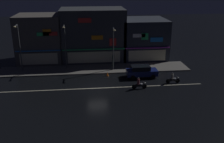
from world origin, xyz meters
TOP-DOWN VIEW (x-y plane):
  - ground_plane at (0.00, 0.00)m, footprint 140.00×140.00m
  - lane_divider_stripe at (0.00, 0.00)m, footprint 27.26×0.16m
  - sidewalk_far at (0.00, 7.26)m, footprint 28.70×4.31m
  - storefront_left_block at (0.00, 12.73)m, footprint 10.40×6.80m
  - storefront_center_block at (8.61, 13.15)m, footprint 7.67×7.64m
  - storefront_right_block at (-8.61, 12.66)m, footprint 7.23×6.64m
  - streetlamp_west at (-10.79, 7.34)m, footprint 0.44×1.64m
  - streetlamp_mid at (-4.30, 7.88)m, footprint 0.44×1.64m
  - streetlamp_east at (2.72, 6.26)m, footprint 0.44×1.64m
  - pedestrian_on_sidewalk at (2.91, 8.19)m, footprint 0.32×0.32m
  - parked_car_near_kerb at (6.36, 3.31)m, footprint 4.30×1.98m
  - motorcycle_lead at (5.18, -0.71)m, footprint 1.90×0.60m
  - motorcycle_following at (9.98, 0.66)m, footprint 1.90×0.60m
  - traffic_cone at (1.66, 4.30)m, footprint 0.36×0.36m

SIDE VIEW (x-z plane):
  - ground_plane at x=0.00m, z-range 0.00..0.00m
  - lane_divider_stripe at x=0.00m, z-range 0.00..0.01m
  - sidewalk_far at x=0.00m, z-range 0.00..0.14m
  - traffic_cone at x=1.66m, z-range 0.00..0.55m
  - motorcycle_lead at x=5.18m, z-range -0.13..1.39m
  - motorcycle_following at x=9.98m, z-range -0.13..1.39m
  - parked_car_near_kerb at x=6.36m, z-range 0.03..1.70m
  - pedestrian_on_sidewalk at x=2.91m, z-range 0.08..2.00m
  - storefront_center_block at x=8.61m, z-range 0.00..6.67m
  - storefront_right_block at x=-8.61m, z-range 0.00..7.68m
  - streetlamp_east at x=2.72m, z-range 0.76..7.15m
  - streetlamp_mid at x=-4.30m, z-range 0.77..7.39m
  - streetlamp_west at x=-10.79m, z-range 0.78..7.69m
  - storefront_left_block at x=0.00m, z-range 0.00..8.55m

